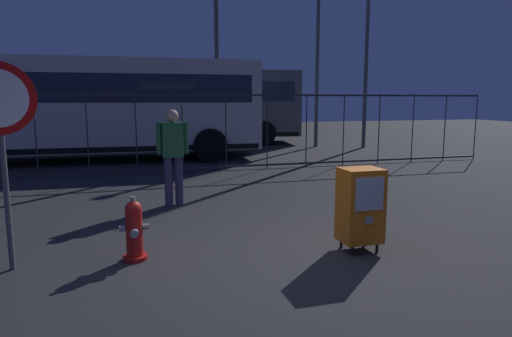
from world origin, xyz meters
TOP-DOWN VIEW (x-y plane):
  - ground_plane at (0.00, 0.00)m, footprint 60.00×60.00m
  - fire_hydrant at (-1.36, 0.54)m, footprint 0.33×0.31m
  - newspaper_box_primary at (1.29, 0.09)m, footprint 0.48×0.42m
  - stop_sign at (-2.65, 0.59)m, footprint 0.71×0.31m
  - pedestrian at (-0.62, 3.18)m, footprint 0.55×0.22m
  - fence_barrier at (0.00, 6.74)m, footprint 18.03×0.04m
  - bus_near at (-2.61, 9.74)m, footprint 10.59×3.09m
  - bus_far at (0.48, 14.26)m, footprint 10.73×3.80m
  - street_light_near_left at (7.45, 10.77)m, footprint 0.32×0.32m
  - street_light_near_right at (1.26, 8.45)m, footprint 0.32×0.32m
  - street_light_far_right at (5.83, 11.60)m, footprint 0.32×0.32m

SIDE VIEW (x-z plane):
  - ground_plane at x=0.00m, z-range 0.00..0.00m
  - fire_hydrant at x=-1.36m, z-range -0.02..0.72m
  - newspaper_box_primary at x=1.29m, z-range 0.06..1.08m
  - pedestrian at x=-0.62m, z-range 0.11..1.78m
  - fence_barrier at x=0.00m, z-range 0.02..2.02m
  - stop_sign at x=-2.65m, z-range 0.49..2.72m
  - bus_near at x=-2.61m, z-range 0.21..3.21m
  - bus_far at x=0.48m, z-range 0.21..3.21m
  - street_light_far_right at x=5.83m, z-range 0.57..7.92m
  - street_light_near_right at x=1.26m, z-range 0.57..8.29m
  - street_light_near_left at x=7.45m, z-range 0.58..9.16m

